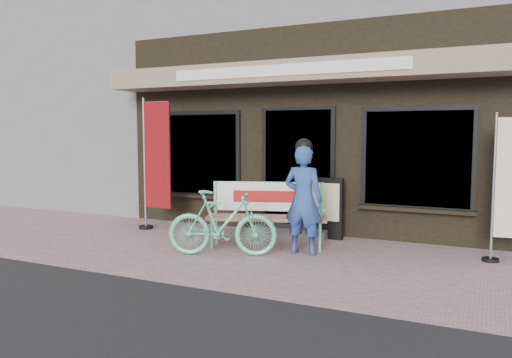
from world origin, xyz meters
The scene contains 9 objects.
ground centered at (0.00, 0.00, 0.00)m, with size 70.00×70.00×0.00m, color #B58A90.
storefront centered at (0.00, 4.96, 2.99)m, with size 7.00×6.77×6.00m.
neighbor_left_near centered at (-8.50, 5.50, 3.20)m, with size 10.00×7.00×6.40m, color slate.
bench centered at (-0.05, 0.80, 0.58)m, with size 1.88×1.01×0.99m.
person centered at (0.63, 0.56, 0.83)m, with size 0.58×0.38×1.68m.
bicycle centered at (-0.38, -0.04, 0.47)m, with size 0.44×1.57×0.94m, color #65C6A0.
nobori_red centered at (-2.41, 1.13, 1.23)m, with size 0.69×0.26×2.39m.
nobori_cream centered at (3.31, 1.27, 1.05)m, with size 0.60×0.25×2.03m.
menu_stand centered at (0.64, 1.72, 0.52)m, with size 0.51×0.14×1.02m.
Camera 1 is at (3.07, -6.18, 1.75)m, focal length 35.00 mm.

